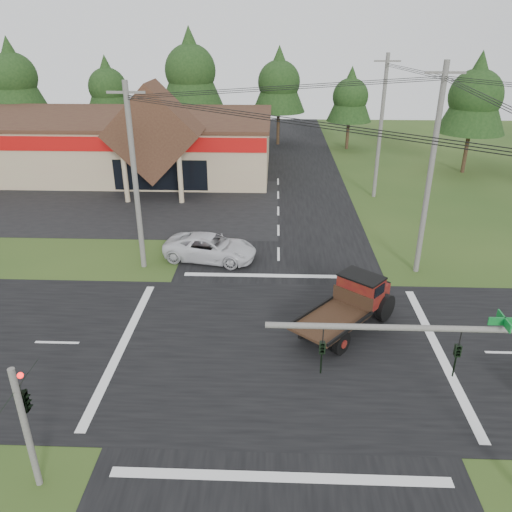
{
  "coord_description": "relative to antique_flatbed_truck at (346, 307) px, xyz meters",
  "views": [
    {
      "loc": [
        -0.32,
        -18.38,
        12.97
      ],
      "look_at": [
        -1.21,
        4.93,
        2.2
      ],
      "focal_mm": 35.0,
      "sensor_mm": 36.0,
      "label": 1
    }
  ],
  "objects": [
    {
      "name": "utility_pole_ne",
      "position": [
        4.93,
        6.38,
        4.67
      ],
      "size": [
        2.0,
        0.3,
        11.5
      ],
      "color": "#595651",
      "rests_on": "ground"
    },
    {
      "name": "white_pickup",
      "position": [
        -7.21,
        7.52,
        -0.45
      ],
      "size": [
        5.94,
        3.57,
        1.54
      ],
      "primitive_type": "imported",
      "rotation": [
        0.0,
        0.0,
        1.38
      ],
      "color": "silver",
      "rests_on": "ground"
    },
    {
      "name": "tree_row_d",
      "position": [
        -3.07,
        40.38,
        6.16
      ],
      "size": [
        6.16,
        6.16,
        11.11
      ],
      "color": "#332316",
      "rests_on": "ground"
    },
    {
      "name": "road_ew",
      "position": [
        -3.07,
        -1.62,
        -1.21
      ],
      "size": [
        120.0,
        12.0,
        0.02
      ],
      "primitive_type": "cube",
      "color": "black",
      "rests_on": "ground"
    },
    {
      "name": "road_ns",
      "position": [
        -3.07,
        -1.62,
        -1.21
      ],
      "size": [
        12.0,
        120.0,
        0.02
      ],
      "primitive_type": "cube",
      "color": "black",
      "rests_on": "ground"
    },
    {
      "name": "cvs_building",
      "position": [
        -18.77,
        27.95,
        1.56
      ],
      "size": [
        30.4,
        18.2,
        9.19
      ],
      "color": "tan",
      "rests_on": "ground"
    },
    {
      "name": "traffic_signal_mast",
      "position": [
        2.75,
        -9.12,
        3.2
      ],
      "size": [
        8.12,
        0.24,
        7.0
      ],
      "color": "#595651",
      "rests_on": "ground"
    },
    {
      "name": "tree_row_a",
      "position": [
        -33.07,
        38.38,
        6.83
      ],
      "size": [
        6.72,
        6.72,
        12.12
      ],
      "color": "#332316",
      "rests_on": "ground"
    },
    {
      "name": "utility_pole_n",
      "position": [
        4.93,
        20.38,
        4.52
      ],
      "size": [
        2.0,
        0.3,
        11.2
      ],
      "color": "#595651",
      "rests_on": "ground"
    },
    {
      "name": "traffic_signal_corner",
      "position": [
        -10.57,
        -8.94,
        2.3
      ],
      "size": [
        0.53,
        2.48,
        4.4
      ],
      "color": "#595651",
      "rests_on": "ground"
    },
    {
      "name": "utility_pole_nw",
      "position": [
        -11.07,
        6.38,
        4.17
      ],
      "size": [
        2.0,
        0.3,
        10.5
      ],
      "color": "#595651",
      "rests_on": "ground"
    },
    {
      "name": "parking_apron",
      "position": [
        -17.07,
        17.38,
        -1.21
      ],
      "size": [
        28.0,
        14.0,
        0.02
      ],
      "primitive_type": "cube",
      "color": "black",
      "rests_on": "ground"
    },
    {
      "name": "tree_row_b",
      "position": [
        -23.07,
        40.38,
        5.48
      ],
      "size": [
        5.6,
        5.6,
        10.1
      ],
      "color": "#332316",
      "rests_on": "ground"
    },
    {
      "name": "tree_side_ne",
      "position": [
        14.93,
        28.38,
        6.16
      ],
      "size": [
        6.16,
        6.16,
        11.11
      ],
      "color": "#332316",
      "rests_on": "ground"
    },
    {
      "name": "tree_row_e",
      "position": [
        4.93,
        38.38,
        4.81
      ],
      "size": [
        5.04,
        5.04,
        9.09
      ],
      "color": "#332316",
      "rests_on": "ground"
    },
    {
      "name": "antique_flatbed_truck",
      "position": [
        0.0,
        0.0,
        0.0
      ],
      "size": [
        5.49,
        5.88,
        2.44
      ],
      "primitive_type": null,
      "rotation": [
        0.0,
        0.0,
        -0.71
      ],
      "color": "#510B10",
      "rests_on": "ground"
    },
    {
      "name": "ground",
      "position": [
        -3.07,
        -1.62,
        -1.22
      ],
      "size": [
        120.0,
        120.0,
        0.0
      ],
      "primitive_type": "plane",
      "color": "#264117",
      "rests_on": "ground"
    },
    {
      "name": "tree_row_c",
      "position": [
        -13.07,
        39.38,
        7.5
      ],
      "size": [
        7.28,
        7.28,
        13.13
      ],
      "color": "#332316",
      "rests_on": "ground"
    }
  ]
}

